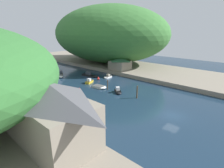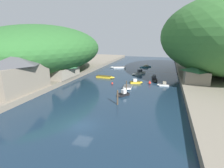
# 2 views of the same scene
# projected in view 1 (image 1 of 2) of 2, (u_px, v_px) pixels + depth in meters

# --- Properties ---
(water_surface) EXTENTS (130.00, 130.00, 0.00)m
(water_surface) POSITION_uv_depth(u_px,v_px,m) (72.00, 83.00, 50.02)
(water_surface) COLOR #192D42
(water_surface) RESTS_ON ground
(right_bank) EXTENTS (22.00, 120.00, 1.16)m
(right_bank) POSITION_uv_depth(u_px,v_px,m) (127.00, 67.00, 68.29)
(right_bank) COLOR gray
(right_bank) RESTS_ON ground
(hillside_right) EXTENTS (37.58, 52.61, 23.04)m
(hillside_right) POSITION_uv_depth(u_px,v_px,m) (108.00, 34.00, 72.61)
(hillside_right) COLOR #387033
(hillside_right) RESTS_ON right_bank
(waterfront_building) EXTENTS (6.99, 13.76, 7.77)m
(waterfront_building) POSITION_uv_depth(u_px,v_px,m) (49.00, 111.00, 20.93)
(waterfront_building) COLOR gray
(waterfront_building) RESTS_ON left_bank
(boathouse_shed) EXTENTS (8.28, 10.51, 4.49)m
(boathouse_shed) POSITION_uv_depth(u_px,v_px,m) (8.00, 94.00, 31.18)
(boathouse_shed) COLOR gray
(boathouse_shed) RESTS_ON left_bank
(right_bank_cottage) EXTENTS (6.16, 6.55, 4.24)m
(right_bank_cottage) POSITION_uv_depth(u_px,v_px,m) (120.00, 63.00, 60.39)
(right_bank_cottage) COLOR gray
(right_bank_cottage) RESTS_ON right_bank
(boat_white_cruiser) EXTENTS (6.01, 2.03, 0.59)m
(boat_white_cruiser) POSITION_uv_depth(u_px,v_px,m) (50.00, 87.00, 45.04)
(boat_white_cruiser) COLOR gold
(boat_white_cruiser) RESTS_ON water_surface
(boat_red_skiff) EXTENTS (2.76, 3.16, 1.39)m
(boat_red_skiff) POSITION_uv_depth(u_px,v_px,m) (118.00, 91.00, 41.76)
(boat_red_skiff) COLOR black
(boat_red_skiff) RESTS_ON water_surface
(boat_yellow_tender) EXTENTS (3.13, 1.46, 1.20)m
(boat_yellow_tender) POSITION_uv_depth(u_px,v_px,m) (108.00, 77.00, 54.68)
(boat_yellow_tender) COLOR white
(boat_yellow_tender) RESTS_ON water_surface
(boat_navy_launch) EXTENTS (4.95, 4.96, 0.94)m
(boat_navy_launch) POSITION_uv_depth(u_px,v_px,m) (40.00, 68.00, 66.71)
(boat_navy_launch) COLOR teal
(boat_navy_launch) RESTS_ON water_surface
(boat_mid_channel) EXTENTS (4.29, 5.59, 1.60)m
(boat_mid_channel) POSITION_uv_depth(u_px,v_px,m) (61.00, 75.00, 56.72)
(boat_mid_channel) COLOR white
(boat_mid_channel) RESTS_ON water_surface
(boat_cabin_cruiser) EXTENTS (6.62, 3.88, 0.61)m
(boat_cabin_cruiser) POSITION_uv_depth(u_px,v_px,m) (15.00, 76.00, 55.95)
(boat_cabin_cruiser) COLOR white
(boat_cabin_cruiser) RESTS_ON water_surface
(boat_open_rowboat) EXTENTS (2.32, 3.98, 0.53)m
(boat_open_rowboat) POSITION_uv_depth(u_px,v_px,m) (100.00, 87.00, 45.42)
(boat_open_rowboat) COLOR white
(boat_open_rowboat) RESTS_ON water_surface
(boat_moored_right) EXTENTS (2.24, 6.38, 1.47)m
(boat_moored_right) POSITION_uv_depth(u_px,v_px,m) (90.00, 75.00, 56.25)
(boat_moored_right) COLOR black
(boat_moored_right) RESTS_ON water_surface
(boat_near_quay) EXTENTS (3.68, 2.41, 1.31)m
(boat_near_quay) POSITION_uv_depth(u_px,v_px,m) (90.00, 81.00, 49.80)
(boat_near_quay) COLOR gold
(boat_near_quay) RESTS_ON water_surface
(mooring_post_nearest) EXTENTS (0.31, 0.31, 2.91)m
(mooring_post_nearest) POSITION_uv_depth(u_px,v_px,m) (137.00, 92.00, 38.33)
(mooring_post_nearest) COLOR #4C3D2D
(mooring_post_nearest) RESTS_ON water_surface
(mooring_post_middle) EXTENTS (0.24, 0.24, 2.62)m
(mooring_post_middle) POSITION_uv_depth(u_px,v_px,m) (108.00, 85.00, 43.74)
(mooring_post_middle) COLOR #4C3D2D
(mooring_post_middle) RESTS_ON water_surface
(channel_buoy_near) EXTENTS (0.72, 0.72, 1.09)m
(channel_buoy_near) POSITION_uv_depth(u_px,v_px,m) (98.00, 79.00, 52.54)
(channel_buoy_near) COLOR red
(channel_buoy_near) RESTS_ON water_surface
(channel_buoy_far) EXTENTS (0.51, 0.51, 0.77)m
(channel_buoy_far) POSITION_uv_depth(u_px,v_px,m) (79.00, 89.00, 43.62)
(channel_buoy_far) COLOR red
(channel_buoy_far) RESTS_ON water_surface
(person_on_quay) EXTENTS (0.26, 0.40, 1.69)m
(person_on_quay) POSITION_uv_depth(u_px,v_px,m) (77.00, 137.00, 21.04)
(person_on_quay) COLOR #282D3D
(person_on_quay) RESTS_ON left_bank
(person_by_boathouse) EXTENTS (0.27, 0.41, 1.69)m
(person_by_boathouse) POSITION_uv_depth(u_px,v_px,m) (49.00, 119.00, 25.29)
(person_by_boathouse) COLOR #282D3D
(person_by_boathouse) RESTS_ON left_bank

